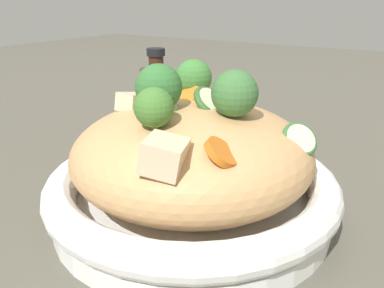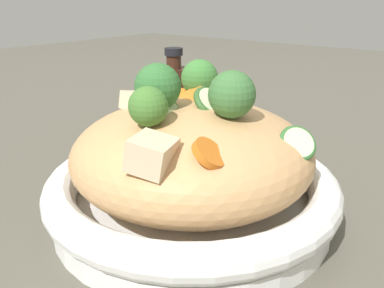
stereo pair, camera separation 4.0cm
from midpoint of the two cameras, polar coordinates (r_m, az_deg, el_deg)
ground_plane at (r=0.44m, az=-2.68°, el=-9.92°), size 3.00×3.00×0.00m
serving_bowl at (r=0.43m, az=-2.74°, el=-6.80°), size 0.30×0.30×0.05m
noodle_heap at (r=0.41m, az=-2.85°, el=-1.33°), size 0.24×0.24×0.10m
broccoli_florets at (r=0.39m, az=-3.40°, el=7.50°), size 0.13×0.16×0.06m
carrot_coins at (r=0.39m, az=-3.66°, el=4.44°), size 0.15×0.13×0.04m
zucchini_slices at (r=0.38m, az=0.05°, el=4.29°), size 0.15×0.09×0.05m
chicken_chunks at (r=0.35m, az=-8.92°, el=1.17°), size 0.13×0.12×0.04m
soy_sauce_bottle at (r=0.65m, az=-6.66°, el=5.98°), size 0.05×0.05×0.14m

